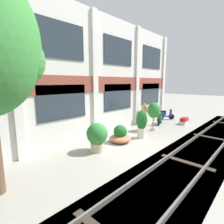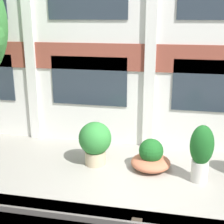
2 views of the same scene
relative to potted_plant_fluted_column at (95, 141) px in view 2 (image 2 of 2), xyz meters
The scene contains 5 objects.
ground_plane 1.88m from the potted_plant_fluted_column, 32.31° to the right, with size 80.00×80.00×0.00m, color #9E998E.
apartment_facade 3.72m from the potted_plant_fluted_column, 53.78° to the left, with size 17.15×0.64×7.11m.
potted_plant_fluted_column is the anchor object (origin of this frame).
potted_plant_wide_bowl 1.76m from the potted_plant_fluted_column, ahead, with size 1.19×1.19×0.95m.
potted_plant_ribbed_drum 3.13m from the potted_plant_fluted_column, ahead, with size 0.64×0.64×1.64m.
Camera 2 is at (0.82, -7.62, 4.42)m, focal length 50.00 mm.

